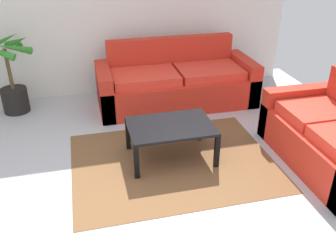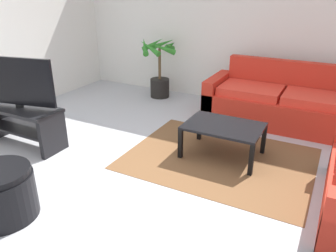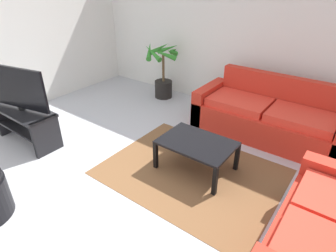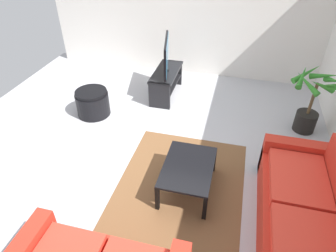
{
  "view_description": "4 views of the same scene",
  "coord_description": "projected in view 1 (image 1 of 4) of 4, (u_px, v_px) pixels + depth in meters",
  "views": [
    {
      "loc": [
        -0.27,
        -2.52,
        2.28
      ],
      "look_at": [
        0.53,
        0.7,
        0.49
      ],
      "focal_mm": 39.15,
      "sensor_mm": 36.0,
      "label": 1
    },
    {
      "loc": [
        1.72,
        -2.7,
        1.99
      ],
      "look_at": [
        0.12,
        0.33,
        0.51
      ],
      "focal_mm": 35.49,
      "sensor_mm": 36.0,
      "label": 2
    },
    {
      "loc": [
        2.1,
        -1.76,
        2.29
      ],
      "look_at": [
        0.14,
        0.87,
        0.49
      ],
      "focal_mm": 30.03,
      "sensor_mm": 36.0,
      "label": 3
    },
    {
      "loc": [
        3.38,
        1.31,
        3.08
      ],
      "look_at": [
        0.19,
        0.49,
        0.7
      ],
      "focal_mm": 31.74,
      "sensor_mm": 36.0,
      "label": 4
    }
  ],
  "objects": [
    {
      "name": "area_rug",
      "position": [
        173.0,
        161.0,
        4.07
      ],
      "size": [
        2.2,
        1.7,
        0.01
      ],
      "primitive_type": "cube",
      "color": "brown",
      "rests_on": "ground"
    },
    {
      "name": "wall_back",
      "position": [
        93.0,
        4.0,
        5.22
      ],
      "size": [
        6.0,
        0.06,
        2.7
      ],
      "primitive_type": "cube",
      "color": "silver",
      "rests_on": "ground"
    },
    {
      "name": "potted_palm",
      "position": [
        10.0,
        78.0,
        4.97
      ],
      "size": [
        0.78,
        0.74,
        1.1
      ],
      "color": "black",
      "rests_on": "ground"
    },
    {
      "name": "coffee_table",
      "position": [
        171.0,
        129.0,
        3.99
      ],
      "size": [
        0.92,
        0.65,
        0.41
      ],
      "color": "black",
      "rests_on": "ground"
    },
    {
      "name": "couch_main",
      "position": [
        176.0,
        84.0,
        5.32
      ],
      "size": [
        2.24,
        0.9,
        0.9
      ],
      "color": "red",
      "rests_on": "ground"
    },
    {
      "name": "ground_plane",
      "position": [
        130.0,
        217.0,
        3.29
      ],
      "size": [
        6.6,
        6.6,
        0.0
      ],
      "primitive_type": "plane",
      "color": "#B2B2B7"
    },
    {
      "name": "couch_loveseat",
      "position": [
        335.0,
        140.0,
        3.91
      ],
      "size": [
        0.9,
        1.62,
        0.9
      ],
      "color": "red",
      "rests_on": "ground"
    }
  ]
}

